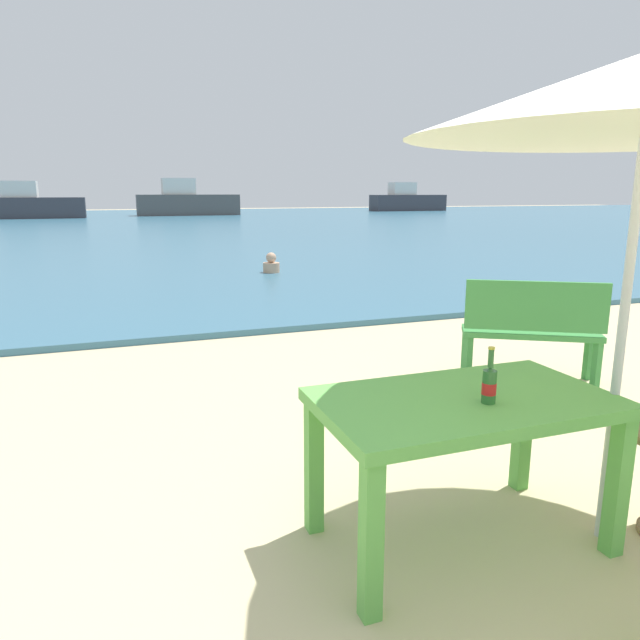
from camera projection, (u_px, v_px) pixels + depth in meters
name	position (u px, v px, depth m)	size (l,w,h in m)	color
ground_plane	(591.00, 586.00, 2.58)	(120.00, 120.00, 0.00)	beige
sea_water	(144.00, 225.00, 30.09)	(120.00, 50.00, 0.08)	#386B84
picnic_table_green	(464.00, 418.00, 2.78)	(1.40, 0.80, 0.76)	#60B24C
beer_bottle_amber	(489.00, 383.00, 2.65)	(0.07, 0.07, 0.26)	#2D662D
bench_green_right	(532.00, 325.00, 5.21)	(1.22, 0.92, 0.95)	#3D8C42
swimmer_person	(271.00, 265.00, 11.98)	(0.34, 0.34, 0.41)	tan
boat_ferry	(30.00, 205.00, 36.09)	(6.24, 1.70, 2.27)	#38383F
boat_sailboat	(187.00, 202.00, 40.92)	(6.97, 1.90, 2.54)	#4C4C4C
boat_tanker	(407.00, 201.00, 50.57)	(6.62, 1.80, 2.41)	#38383F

